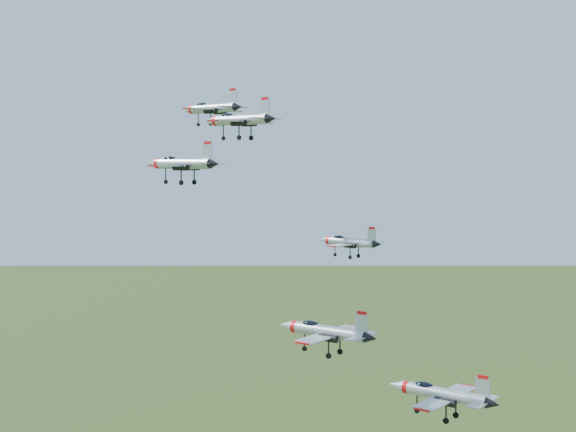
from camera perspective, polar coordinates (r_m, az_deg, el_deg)
The scene contains 6 objects.
jet_lead at distance 130.19m, azimuth -5.52°, elevation 7.64°, with size 13.71×11.42×3.66m.
jet_left_high at distance 115.29m, azimuth -3.56°, elevation 6.85°, with size 13.95×11.60×3.73m.
jet_right_high at distance 93.48m, azimuth -7.63°, elevation 3.73°, with size 11.72×9.69×3.13m.
jet_left_low at distance 112.67m, azimuth 4.32°, elevation -1.83°, with size 10.91×9.08×2.91m.
jet_right_low at distance 90.79m, azimuth 2.65°, elevation -8.16°, with size 13.03×10.73×3.49m.
jet_trail at distance 95.61m, azimuth 10.80°, elevation -12.29°, with size 14.00×11.57×3.74m.
Camera 1 is at (62.68, -87.95, 133.08)m, focal length 50.00 mm.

